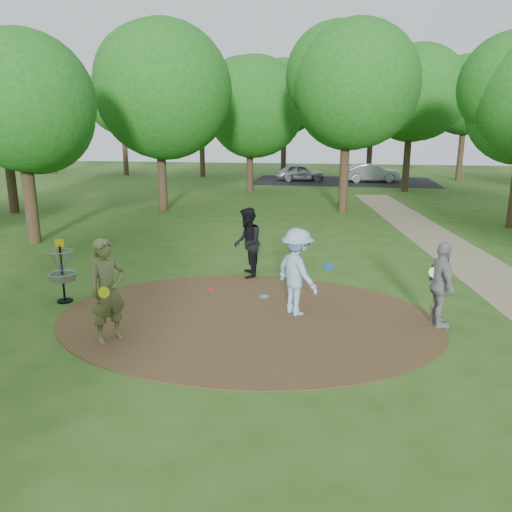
# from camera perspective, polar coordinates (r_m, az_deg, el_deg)

# --- Properties ---
(ground) EXTENTS (100.00, 100.00, 0.00)m
(ground) POSITION_cam_1_polar(r_m,az_deg,el_deg) (11.02, -1.07, -7.08)
(ground) COLOR #2D5119
(ground) RESTS_ON ground
(dirt_clearing) EXTENTS (8.40, 8.40, 0.02)m
(dirt_clearing) POSITION_cam_1_polar(r_m,az_deg,el_deg) (11.02, -1.07, -7.04)
(dirt_clearing) COLOR #47301C
(dirt_clearing) RESTS_ON ground
(parking_lot) EXTENTS (14.00, 8.00, 0.01)m
(parking_lot) POSITION_cam_1_polar(r_m,az_deg,el_deg) (40.27, 9.94, 8.43)
(parking_lot) COLOR black
(parking_lot) RESTS_ON ground
(player_observer_with_disc) EXTENTS (0.83, 0.89, 2.04)m
(player_observer_with_disc) POSITION_cam_1_polar(r_m,az_deg,el_deg) (9.97, -16.62, -3.83)
(player_observer_with_disc) COLOR #63653A
(player_observer_with_disc) RESTS_ON ground
(player_throwing_with_disc) EXTENTS (1.50, 1.41, 1.94)m
(player_throwing_with_disc) POSITION_cam_1_polar(r_m,az_deg,el_deg) (11.00, 4.71, -1.83)
(player_throwing_with_disc) COLOR #8EADD4
(player_throwing_with_disc) RESTS_ON ground
(player_walking_with_disc) EXTENTS (0.90, 1.06, 1.95)m
(player_walking_with_disc) POSITION_cam_1_polar(r_m,az_deg,el_deg) (13.74, -1.00, 1.51)
(player_walking_with_disc) COLOR black
(player_walking_with_disc) RESTS_ON ground
(player_waiting_with_disc) EXTENTS (0.67, 1.14, 1.82)m
(player_waiting_with_disc) POSITION_cam_1_polar(r_m,az_deg,el_deg) (10.96, 20.43, -3.12)
(player_waiting_with_disc) COLOR gray
(player_waiting_with_disc) RESTS_ON ground
(disc_ground_cyan) EXTENTS (0.22, 0.22, 0.02)m
(disc_ground_cyan) POSITION_cam_1_polar(r_m,az_deg,el_deg) (12.30, 0.96, -4.62)
(disc_ground_cyan) COLOR #18B5C6
(disc_ground_cyan) RESTS_ON dirt_clearing
(disc_ground_red) EXTENTS (0.22, 0.22, 0.02)m
(disc_ground_red) POSITION_cam_1_polar(r_m,az_deg,el_deg) (12.88, -5.19, -3.79)
(disc_ground_red) COLOR red
(disc_ground_red) RESTS_ON dirt_clearing
(car_left) EXTENTS (4.09, 2.38, 1.31)m
(car_left) POSITION_cam_1_polar(r_m,az_deg,el_deg) (40.08, 5.06, 9.49)
(car_left) COLOR #B2B6BA
(car_left) RESTS_ON ground
(car_right) EXTENTS (4.49, 2.26, 1.41)m
(car_right) POSITION_cam_1_polar(r_m,az_deg,el_deg) (39.92, 13.05, 9.24)
(car_right) COLOR #9F9FA6
(car_right) RESTS_ON ground
(disc_golf_basket) EXTENTS (0.63, 0.63, 1.54)m
(disc_golf_basket) POSITION_cam_1_polar(r_m,az_deg,el_deg) (12.61, -21.33, -1.13)
(disc_golf_basket) COLOR black
(disc_golf_basket) RESTS_ON ground
(tree_ring) EXTENTS (36.99, 45.37, 8.93)m
(tree_ring) POSITION_cam_1_polar(r_m,az_deg,el_deg) (20.74, 6.12, 17.60)
(tree_ring) COLOR #332316
(tree_ring) RESTS_ON ground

